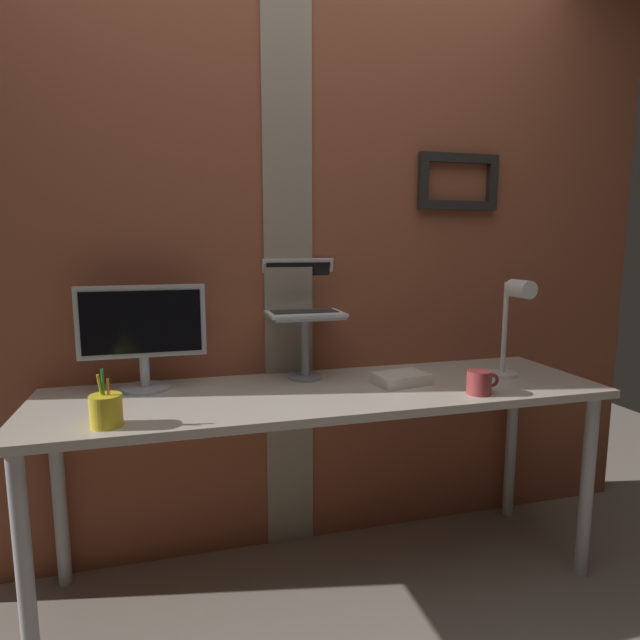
{
  "coord_description": "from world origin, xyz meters",
  "views": [
    {
      "loc": [
        -0.45,
        -1.82,
        1.32
      ],
      "look_at": [
        0.08,
        0.12,
        1.02
      ],
      "focal_mm": 29.46,
      "sensor_mm": 36.0,
      "label": 1
    }
  ],
  "objects_px": {
    "monitor": "(142,328)",
    "laptop": "(301,298)",
    "desk_lamp": "(513,318)",
    "pen_cup": "(106,410)",
    "coffee_mug": "(480,382)"
  },
  "relations": [
    {
      "from": "monitor",
      "to": "laptop",
      "type": "bearing_deg",
      "value": 6.63
    },
    {
      "from": "monitor",
      "to": "desk_lamp",
      "type": "bearing_deg",
      "value": -9.42
    },
    {
      "from": "desk_lamp",
      "to": "pen_cup",
      "type": "height_order",
      "value": "desk_lamp"
    },
    {
      "from": "monitor",
      "to": "laptop",
      "type": "relative_size",
      "value": 1.52
    },
    {
      "from": "laptop",
      "to": "pen_cup",
      "type": "height_order",
      "value": "laptop"
    },
    {
      "from": "pen_cup",
      "to": "coffee_mug",
      "type": "relative_size",
      "value": 1.4
    },
    {
      "from": "desk_lamp",
      "to": "monitor",
      "type": "bearing_deg",
      "value": 170.58
    },
    {
      "from": "pen_cup",
      "to": "coffee_mug",
      "type": "bearing_deg",
      "value": -0.0
    },
    {
      "from": "monitor",
      "to": "desk_lamp",
      "type": "distance_m",
      "value": 1.43
    },
    {
      "from": "monitor",
      "to": "pen_cup",
      "type": "bearing_deg",
      "value": -103.43
    },
    {
      "from": "laptop",
      "to": "pen_cup",
      "type": "distance_m",
      "value": 0.89
    },
    {
      "from": "monitor",
      "to": "desk_lamp",
      "type": "height_order",
      "value": "desk_lamp"
    },
    {
      "from": "monitor",
      "to": "pen_cup",
      "type": "xyz_separation_m",
      "value": [
        -0.09,
        -0.38,
        -0.19
      ]
    },
    {
      "from": "laptop",
      "to": "desk_lamp",
      "type": "xyz_separation_m",
      "value": [
        0.79,
        -0.31,
        -0.07
      ]
    },
    {
      "from": "laptop",
      "to": "coffee_mug",
      "type": "distance_m",
      "value": 0.77
    }
  ]
}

